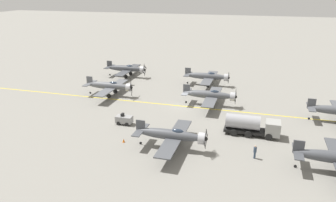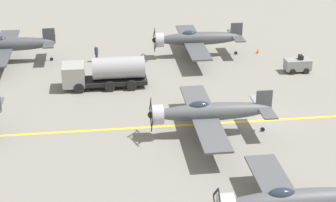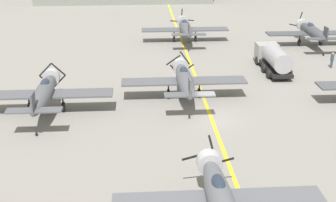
{
  "view_description": "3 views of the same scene",
  "coord_description": "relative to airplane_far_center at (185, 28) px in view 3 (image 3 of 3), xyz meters",
  "views": [
    {
      "loc": [
        54.9,
        13.0,
        20.96
      ],
      "look_at": [
        4.23,
        -1.6,
        2.29
      ],
      "focal_mm": 35.0,
      "sensor_mm": 36.0,
      "label": 1
    },
    {
      "loc": [
        -41.21,
        12.97,
        21.2
      ],
      "look_at": [
        -3.12,
        8.1,
        3.72
      ],
      "focal_mm": 60.0,
      "sensor_mm": 36.0,
      "label": 2
    },
    {
      "loc": [
        -6.34,
        -37.07,
        16.69
      ],
      "look_at": [
        -3.78,
        0.44,
        1.57
      ],
      "focal_mm": 50.0,
      "sensor_mm": 36.0,
      "label": 3
    }
  ],
  "objects": [
    {
      "name": "airplane_near_center",
      "position": [
        -2.34,
        -41.55,
        0.0
      ],
      "size": [
        12.0,
        9.98,
        3.76
      ],
      "rotation": [
        0.0,
        0.0,
        -0.23
      ],
      "color": "#585B60",
      "rests_on": "ground"
    },
    {
      "name": "airplane_far_right",
      "position": [
        16.72,
        -3.31,
        0.0
      ],
      "size": [
        12.0,
        9.98,
        3.77
      ],
      "rotation": [
        0.0,
        0.0,
        -0.24
      ],
      "color": "#43464B",
      "rests_on": "ground"
    },
    {
      "name": "taxiway_stripe",
      "position": [
        -0.36,
        -26.13,
        -2.01
      ],
      "size": [
        0.3,
        160.0,
        0.01
      ],
      "primitive_type": "cube",
      "color": "yellow",
      "rests_on": "ground"
    },
    {
      "name": "airplane_far_center",
      "position": [
        0.0,
        0.0,
        0.0
      ],
      "size": [
        12.0,
        9.98,
        3.8
      ],
      "rotation": [
        0.0,
        0.0,
        -0.25
      ],
      "color": "#4F5156",
      "rests_on": "ground"
    },
    {
      "name": "fuel_tanker",
      "position": [
        8.64,
        -13.44,
        -0.5
      ],
      "size": [
        2.68,
        8.0,
        2.98
      ],
      "color": "black",
      "rests_on": "ground"
    },
    {
      "name": "airplane_mid_left",
      "position": [
        -14.99,
        -24.02,
        0.0
      ],
      "size": [
        12.0,
        9.98,
        3.65
      ],
      "rotation": [
        0.0,
        0.0,
        0.17
      ],
      "color": "#505358",
      "rests_on": "ground"
    },
    {
      "name": "airplane_mid_center",
      "position": [
        -2.29,
        -21.39,
        0.0
      ],
      "size": [
        12.0,
        9.98,
        3.65
      ],
      "rotation": [
        0.0,
        0.0,
        -0.14
      ],
      "color": "#525459",
      "rests_on": "ground"
    },
    {
      "name": "ground_plane",
      "position": [
        -0.36,
        -26.13,
        -2.01
      ],
      "size": [
        400.0,
        400.0,
        0.0
      ],
      "primitive_type": "plane",
      "color": "gray"
    },
    {
      "name": "ground_crew_walking",
      "position": [
        15.76,
        -12.75,
        -1.02
      ],
      "size": [
        0.4,
        0.4,
        1.82
      ],
      "color": "#334256",
      "rests_on": "ground"
    }
  ]
}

